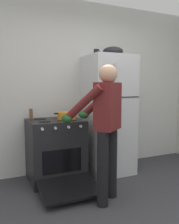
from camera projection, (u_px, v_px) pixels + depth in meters
kitchen_wall_back at (77, 87)px, 3.83m from camera, size 6.00×0.10×2.70m
refrigerator at (108, 115)px, 3.69m from camera, size 0.68×0.72×1.82m
stove_range at (56, 151)px, 3.38m from camera, size 0.76×1.20×0.89m
person_cook at (104, 121)px, 2.71m from camera, size 0.69×0.74×1.60m
red_pot at (67, 116)px, 3.36m from camera, size 0.37×0.27×0.10m
coffee_mug at (96, 52)px, 3.56m from camera, size 0.11×0.08×0.10m
pepper_mill at (31, 114)px, 3.39m from camera, size 0.05×0.05×0.15m
mixing_bowl at (113, 51)px, 3.61m from camera, size 0.31×0.31×0.14m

